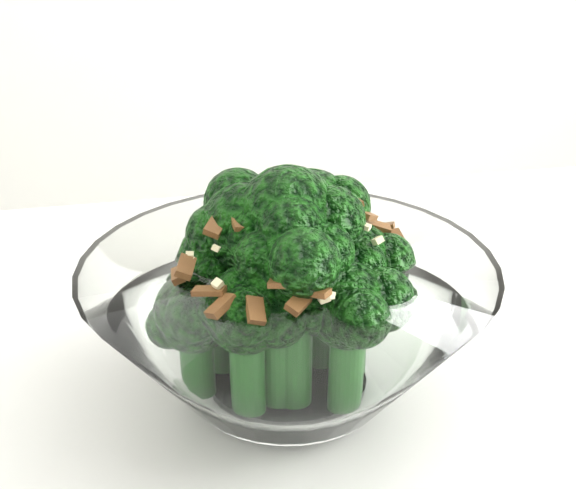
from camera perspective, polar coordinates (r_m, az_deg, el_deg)
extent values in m
cylinder|color=white|center=(0.43, 0.00, -10.17)|extent=(0.08, 0.08, 0.01)
cylinder|color=#195316|center=(0.40, 0.00, -4.71)|extent=(0.02, 0.02, 0.08)
sphere|color=#134C0E|center=(0.38, 0.00, 2.08)|extent=(0.05, 0.05, 0.05)
cylinder|color=#195316|center=(0.42, 1.53, -3.69)|extent=(0.02, 0.02, 0.07)
sphere|color=#134C0E|center=(0.40, 1.60, 2.26)|extent=(0.04, 0.04, 0.04)
cylinder|color=#195316|center=(0.41, -2.77, -4.80)|extent=(0.02, 0.02, 0.07)
sphere|color=#134C0E|center=(0.39, -2.91, 1.14)|extent=(0.05, 0.05, 0.05)
cylinder|color=#195316|center=(0.39, 0.49, -7.21)|extent=(0.02, 0.02, 0.07)
sphere|color=#134C0E|center=(0.36, 0.52, -1.32)|extent=(0.04, 0.04, 0.04)
cylinder|color=#195316|center=(0.42, 4.50, -5.88)|extent=(0.02, 0.02, 0.05)
sphere|color=#134C0E|center=(0.40, 4.69, -1.26)|extent=(0.04, 0.04, 0.04)
cylinder|color=#195316|center=(0.42, -4.72, -5.71)|extent=(0.02, 0.02, 0.05)
sphere|color=#134C0E|center=(0.40, -4.91, -1.26)|extent=(0.04, 0.04, 0.04)
cylinder|color=#195316|center=(0.39, 4.16, -8.83)|extent=(0.02, 0.02, 0.05)
sphere|color=#134C0E|center=(0.37, 4.32, -4.39)|extent=(0.04, 0.04, 0.04)
cylinder|color=#195316|center=(0.39, -2.88, -9.12)|extent=(0.02, 0.02, 0.05)
sphere|color=#134C0E|center=(0.37, -3.00, -4.87)|extent=(0.04, 0.04, 0.04)
cylinder|color=#195316|center=(0.44, 4.89, -4.74)|extent=(0.02, 0.02, 0.04)
sphere|color=#134C0E|center=(0.43, 5.03, -1.41)|extent=(0.04, 0.04, 0.04)
cylinder|color=#195316|center=(0.40, -6.47, -8.40)|extent=(0.02, 0.02, 0.04)
sphere|color=#134C0E|center=(0.39, -6.67, -4.90)|extent=(0.04, 0.04, 0.04)
cylinder|color=#195316|center=(0.45, -0.17, -4.11)|extent=(0.02, 0.02, 0.04)
sphere|color=#134C0E|center=(0.44, -0.17, -0.68)|extent=(0.04, 0.04, 0.04)
cylinder|color=#195316|center=(0.42, 2.39, -5.29)|extent=(0.02, 0.02, 0.05)
sphere|color=#134C0E|center=(0.41, 2.49, -0.97)|extent=(0.04, 0.04, 0.04)
cylinder|color=#195316|center=(0.39, -0.73, -8.13)|extent=(0.02, 0.02, 0.05)
sphere|color=#134C0E|center=(0.37, -0.76, -3.34)|extent=(0.05, 0.05, 0.05)
cube|color=brown|center=(0.42, 6.74, 1.24)|extent=(0.01, 0.01, 0.01)
cube|color=brown|center=(0.43, 4.70, 1.44)|extent=(0.01, 0.01, 0.01)
cube|color=brown|center=(0.34, -0.39, -2.79)|extent=(0.01, 0.01, 0.00)
cube|color=brown|center=(0.40, 7.72, 0.40)|extent=(0.01, 0.01, 0.01)
cube|color=brown|center=(0.34, 1.85, -3.34)|extent=(0.02, 0.01, 0.00)
cube|color=brown|center=(0.42, -4.69, 2.25)|extent=(0.01, 0.01, 0.01)
cube|color=brown|center=(0.40, 6.39, 1.27)|extent=(0.01, 0.01, 0.01)
cube|color=brown|center=(0.38, 4.34, 2.71)|extent=(0.01, 0.01, 0.01)
cube|color=brown|center=(0.41, 4.13, 2.60)|extent=(0.01, 0.01, 0.01)
cube|color=brown|center=(0.35, -5.64, -3.30)|extent=(0.02, 0.01, 0.00)
cube|color=brown|center=(0.39, 0.99, 4.37)|extent=(0.01, 0.01, 0.01)
cube|color=brown|center=(0.36, -2.42, 0.10)|extent=(0.01, 0.01, 0.01)
cube|color=brown|center=(0.35, -4.79, -4.38)|extent=(0.02, 0.01, 0.01)
cube|color=brown|center=(0.37, -3.60, 1.66)|extent=(0.01, 0.02, 0.00)
cube|color=brown|center=(0.34, 0.75, -4.17)|extent=(0.01, 0.01, 0.01)
cube|color=brown|center=(0.40, -1.97, 3.97)|extent=(0.01, 0.01, 0.00)
cube|color=brown|center=(0.37, -5.10, 1.40)|extent=(0.01, 0.02, 0.01)
cube|color=brown|center=(0.40, -1.86, 3.46)|extent=(0.01, 0.01, 0.01)
cube|color=brown|center=(0.38, -7.82, -2.17)|extent=(0.01, 0.01, 0.01)
cube|color=brown|center=(0.40, 2.89, 3.06)|extent=(0.01, 0.01, 0.01)
cube|color=brown|center=(0.42, -2.82, 3.25)|extent=(0.01, 0.01, 0.01)
cube|color=brown|center=(0.43, 0.76, 2.84)|extent=(0.02, 0.01, 0.01)
cube|color=brown|center=(0.39, 5.60, 2.08)|extent=(0.01, 0.01, 0.01)
cube|color=brown|center=(0.40, 0.11, 4.67)|extent=(0.01, 0.01, 0.01)
cube|color=brown|center=(0.34, -2.33, -4.70)|extent=(0.01, 0.01, 0.01)
cube|color=brown|center=(0.42, 0.18, 3.01)|extent=(0.02, 0.01, 0.01)
cube|color=brown|center=(0.35, 0.78, -1.24)|extent=(0.01, 0.02, 0.00)
cube|color=brown|center=(0.42, -3.61, 2.13)|extent=(0.01, 0.02, 0.01)
cube|color=brown|center=(0.36, 2.07, 1.69)|extent=(0.01, 0.01, 0.01)
cube|color=brown|center=(0.39, 2.53, 3.72)|extent=(0.01, 0.01, 0.01)
cube|color=brown|center=(0.37, -7.30, -1.59)|extent=(0.01, 0.02, 0.01)
cube|color=beige|center=(0.37, -0.28, 4.72)|extent=(0.01, 0.01, 0.01)
cube|color=beige|center=(0.38, 5.63, 1.26)|extent=(0.00, 0.01, 0.00)
cube|color=beige|center=(0.37, 3.82, 2.06)|extent=(0.00, 0.00, 0.00)
cube|color=beige|center=(0.35, -1.45, 0.21)|extent=(0.00, 0.00, 0.00)
cube|color=beige|center=(0.39, -5.04, 2.30)|extent=(0.01, 0.01, 0.01)
cube|color=beige|center=(0.35, 0.53, -1.63)|extent=(0.01, 0.01, 0.00)
cube|color=beige|center=(0.37, 6.40, 0.29)|extent=(0.01, 0.01, 0.01)
cube|color=beige|center=(0.42, 2.58, 3.34)|extent=(0.00, 0.00, 0.00)
cube|color=beige|center=(0.34, 2.05, -3.17)|extent=(0.01, 0.01, 0.00)
cube|color=beige|center=(0.39, 4.56, 2.71)|extent=(0.01, 0.01, 0.00)
cube|color=beige|center=(0.38, -7.01, -0.78)|extent=(0.00, 0.00, 0.00)
cube|color=beige|center=(0.35, 0.38, -1.38)|extent=(0.00, 0.00, 0.00)
cube|color=beige|center=(0.36, 1.56, 3.47)|extent=(0.00, 0.00, 0.00)
cube|color=beige|center=(0.37, -7.10, -1.18)|extent=(0.01, 0.01, 0.00)
cube|color=beige|center=(0.36, 1.64, 1.37)|extent=(0.01, 0.01, 0.00)
cube|color=beige|center=(0.43, 3.48, 2.60)|extent=(0.00, 0.00, 0.00)
cube|color=beige|center=(0.35, -5.04, -2.80)|extent=(0.01, 0.01, 0.00)
cube|color=beige|center=(0.35, 0.31, 1.70)|extent=(0.00, 0.00, 0.00)
cube|color=beige|center=(0.35, 0.46, -0.20)|extent=(0.01, 0.01, 0.01)
cube|color=beige|center=(0.36, -5.15, -0.26)|extent=(0.00, 0.00, 0.00)
cube|color=beige|center=(0.40, -1.41, 4.12)|extent=(0.01, 0.00, 0.00)
cube|color=beige|center=(0.34, 2.56, -3.79)|extent=(0.01, 0.01, 0.00)
cube|color=beige|center=(0.34, 2.91, -3.59)|extent=(0.01, 0.01, 0.00)
cube|color=beige|center=(0.39, 3.54, 3.55)|extent=(0.00, 0.00, 0.00)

